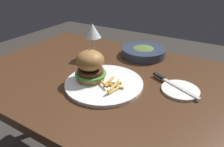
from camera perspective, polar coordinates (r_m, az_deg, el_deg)
dining_table at (r=0.93m, az=1.07°, el=-5.90°), size 1.31×0.82×0.74m
main_plate at (r=0.82m, az=-2.27°, el=-2.79°), size 0.32×0.32×0.01m
burger_sandwich at (r=0.82m, az=-6.24°, el=2.35°), size 0.13×0.13×0.13m
fries_pile at (r=0.78m, az=0.21°, el=-3.22°), size 0.10×0.12×0.02m
wine_glass at (r=1.02m, az=-5.52°, el=11.81°), size 0.08×0.08×0.18m
bread_plate at (r=0.83m, az=18.92°, el=-4.48°), size 0.15×0.15×0.01m
table_knife at (r=0.85m, az=16.37°, el=-2.48°), size 0.22×0.12×0.01m
soup_bowl at (r=1.10m, az=8.91°, el=6.22°), size 0.23×0.23×0.05m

